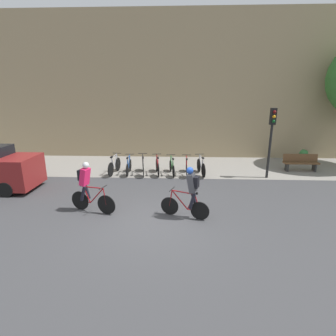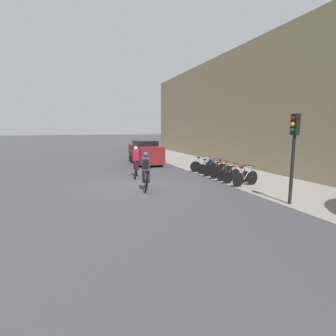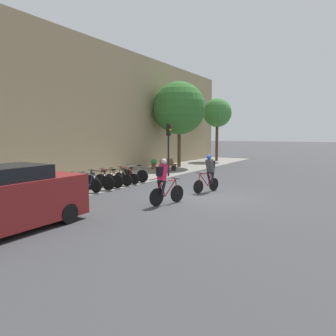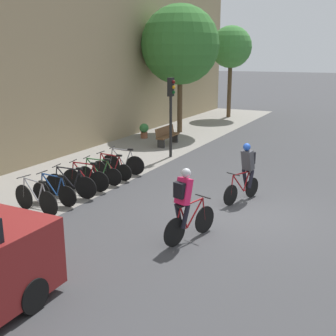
# 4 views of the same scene
# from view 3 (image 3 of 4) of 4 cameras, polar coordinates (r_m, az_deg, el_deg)

# --- Properties ---
(ground) EXTENTS (200.00, 200.00, 0.00)m
(ground) POSITION_cam_3_polar(r_m,az_deg,el_deg) (14.43, 6.65, -4.92)
(ground) COLOR #3D3D3F
(kerb_strip) EXTENTS (44.00, 4.50, 0.01)m
(kerb_strip) POSITION_cam_3_polar(r_m,az_deg,el_deg) (18.17, -13.29, -2.76)
(kerb_strip) COLOR gray
(kerb_strip) RESTS_ON ground
(building_facade) EXTENTS (44.00, 0.60, 8.71)m
(building_facade) POSITION_cam_3_polar(r_m,az_deg,el_deg) (19.87, -19.03, 10.39)
(building_facade) COLOR #9E8966
(building_facade) RESTS_ON ground
(cyclist_pink) EXTENTS (1.69, 0.64, 1.78)m
(cyclist_pink) POSITION_cam_3_polar(r_m,az_deg,el_deg) (12.52, -0.75, -2.18)
(cyclist_pink) COLOR black
(cyclist_pink) RESTS_ON ground
(cyclist_grey) EXTENTS (1.60, 0.66, 1.75)m
(cyclist_grey) POSITION_cam_3_polar(r_m,az_deg,el_deg) (15.44, 7.16, -0.66)
(cyclist_grey) COLOR black
(cyclist_grey) RESTS_ON ground
(parked_bike_0) EXTENTS (0.46, 1.73, 0.99)m
(parked_bike_0) POSITION_cam_3_polar(r_m,az_deg,el_deg) (15.24, -15.67, -2.94)
(parked_bike_0) COLOR black
(parked_bike_0) RESTS_ON ground
(parked_bike_1) EXTENTS (0.46, 1.59, 0.95)m
(parked_bike_1) POSITION_cam_3_polar(r_m,az_deg,el_deg) (15.76, -13.74, -2.70)
(parked_bike_1) COLOR black
(parked_bike_1) RESTS_ON ground
(parked_bike_2) EXTENTS (0.46, 1.74, 0.99)m
(parked_bike_2) POSITION_cam_3_polar(r_m,az_deg,el_deg) (16.28, -11.94, -2.28)
(parked_bike_2) COLOR black
(parked_bike_2) RESTS_ON ground
(parked_bike_3) EXTENTS (0.46, 1.63, 0.97)m
(parked_bike_3) POSITION_cam_3_polar(r_m,az_deg,el_deg) (16.83, -10.26, -2.02)
(parked_bike_3) COLOR black
(parked_bike_3) RESTS_ON ground
(parked_bike_4) EXTENTS (0.47, 1.62, 0.94)m
(parked_bike_4) POSITION_cam_3_polar(r_m,az_deg,el_deg) (17.40, -8.68, -1.81)
(parked_bike_4) COLOR black
(parked_bike_4) RESTS_ON ground
(parked_bike_5) EXTENTS (0.46, 1.66, 0.93)m
(parked_bike_5) POSITION_cam_3_polar(r_m,az_deg,el_deg) (17.97, -7.21, -1.53)
(parked_bike_5) COLOR black
(parked_bike_5) RESTS_ON ground
(parked_bike_6) EXTENTS (0.46, 1.66, 0.99)m
(parked_bike_6) POSITION_cam_3_polar(r_m,az_deg,el_deg) (18.55, -5.84, -1.18)
(parked_bike_6) COLOR black
(parked_bike_6) RESTS_ON ground
(traffic_light_pole) EXTENTS (0.26, 0.30, 3.34)m
(traffic_light_pole) POSITION_cam_3_polar(r_m,az_deg,el_deg) (20.88, 0.11, 4.93)
(traffic_light_pole) COLOR black
(traffic_light_pole) RESTS_ON ground
(bench) EXTENTS (1.79, 0.44, 0.89)m
(bench) POSITION_cam_3_polar(r_m,az_deg,el_deg) (23.48, 0.03, 0.52)
(bench) COLOR brown
(bench) RESTS_ON ground
(parked_car) EXTENTS (4.30, 1.84, 1.85)m
(parked_car) POSITION_cam_3_polar(r_m,az_deg,el_deg) (10.19, -25.78, -4.97)
(parked_car) COLOR maroon
(parked_car) RESTS_ON ground
(street_tree_0) EXTENTS (4.24, 4.24, 6.89)m
(street_tree_0) POSITION_cam_3_polar(r_m,az_deg,el_deg) (26.94, 1.98, 10.36)
(street_tree_0) COLOR #4C3823
(street_tree_0) RESTS_ON ground
(street_tree_1) EXTENTS (2.81, 2.81, 6.17)m
(street_tree_1) POSITION_cam_3_polar(r_m,az_deg,el_deg) (33.09, 8.57, 9.43)
(street_tree_1) COLOR #4C3823
(street_tree_1) RESTS_ON ground
(potted_plant) EXTENTS (0.48, 0.48, 0.78)m
(potted_plant) POSITION_cam_3_polar(r_m,az_deg,el_deg) (25.27, -2.49, 0.83)
(potted_plant) COLOR brown
(potted_plant) RESTS_ON ground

